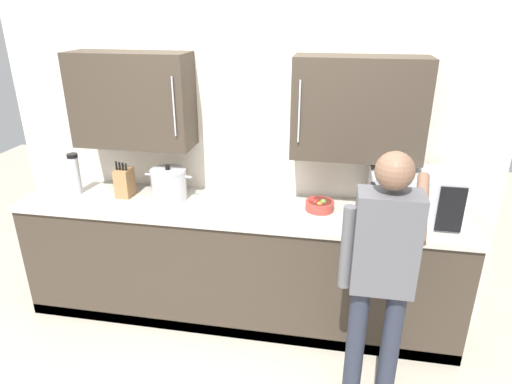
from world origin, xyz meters
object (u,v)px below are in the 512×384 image
at_px(microwave_oven, 408,196).
at_px(knife_block, 125,182).
at_px(fruit_bowl, 319,205).
at_px(thermos_flask, 75,173).
at_px(person_figure, 382,267).
at_px(stock_pot, 169,184).

relative_size(microwave_oven, knife_block, 2.84).
bearing_deg(knife_block, fruit_bowl, 0.18).
bearing_deg(fruit_bowl, thermos_flask, -179.43).
distance_m(thermos_flask, person_figure, 2.41).
relative_size(fruit_bowl, stock_pot, 0.56).
relative_size(microwave_oven, fruit_bowl, 3.98).
bearing_deg(knife_block, thermos_flask, -177.98).
bearing_deg(fruit_bowl, stock_pot, -179.90).
distance_m(knife_block, stock_pot, 0.36).
relative_size(knife_block, stock_pot, 0.79).
xyz_separation_m(microwave_oven, knife_block, (-2.10, 0.02, -0.05)).
bearing_deg(person_figure, knife_block, 157.57).
bearing_deg(person_figure, microwave_oven, 74.24).
height_order(fruit_bowl, knife_block, knife_block).
distance_m(stock_pot, person_figure, 1.71).
xyz_separation_m(thermos_flask, stock_pot, (0.76, 0.02, -0.04)).
height_order(thermos_flask, stock_pot, thermos_flask).
bearing_deg(person_figure, fruit_bowl, 116.13).
relative_size(thermos_flask, stock_pot, 0.89).
xyz_separation_m(knife_block, person_figure, (1.88, -0.78, -0.07)).
bearing_deg(thermos_flask, microwave_oven, -0.04).
distance_m(fruit_bowl, knife_block, 1.50).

